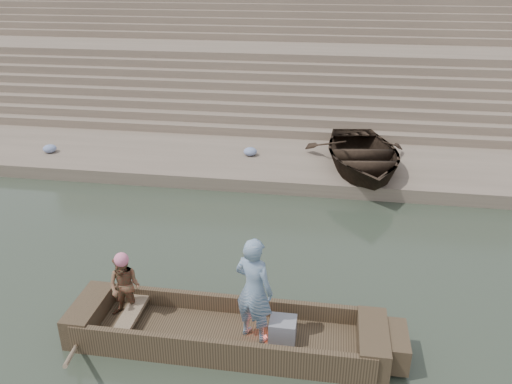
% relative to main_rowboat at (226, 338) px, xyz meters
% --- Properties ---
extents(ground, '(120.00, 120.00, 0.00)m').
position_rel_main_rowboat_xyz_m(ground, '(-2.11, 0.46, -0.11)').
color(ground, '#2A3427').
rests_on(ground, ground).
extents(lower_landing, '(32.00, 4.00, 0.40)m').
position_rel_main_rowboat_xyz_m(lower_landing, '(-2.11, 8.46, 0.09)').
color(lower_landing, '#84715E').
rests_on(lower_landing, ground).
extents(mid_landing, '(32.00, 3.00, 2.80)m').
position_rel_main_rowboat_xyz_m(mid_landing, '(-2.11, 15.96, 1.29)').
color(mid_landing, '#84715E').
rests_on(mid_landing, ground).
extents(upper_landing, '(32.00, 3.00, 5.20)m').
position_rel_main_rowboat_xyz_m(upper_landing, '(-2.11, 22.96, 2.49)').
color(upper_landing, '#84715E').
rests_on(upper_landing, ground).
extents(ghat_steps, '(32.00, 11.00, 5.20)m').
position_rel_main_rowboat_xyz_m(ghat_steps, '(-2.11, 17.65, 1.69)').
color(ghat_steps, '#84715E').
rests_on(ghat_steps, ground).
extents(main_rowboat, '(5.00, 1.30, 0.22)m').
position_rel_main_rowboat_xyz_m(main_rowboat, '(0.00, 0.00, 0.00)').
color(main_rowboat, brown).
rests_on(main_rowboat, ground).
extents(rowboat_trim, '(6.04, 2.63, 1.94)m').
position_rel_main_rowboat_xyz_m(rowboat_trim, '(0.21, -0.00, 0.20)').
color(rowboat_trim, brown).
rests_on(rowboat_trim, ground).
extents(standing_man, '(0.84, 0.71, 1.96)m').
position_rel_main_rowboat_xyz_m(standing_man, '(0.51, -0.00, 1.09)').
color(standing_man, navy).
rests_on(standing_man, main_rowboat).
extents(rowing_man, '(0.66, 0.53, 1.27)m').
position_rel_main_rowboat_xyz_m(rowing_man, '(-1.89, 0.20, 0.75)').
color(rowing_man, '#216337').
rests_on(rowing_man, main_rowboat).
extents(television, '(0.46, 0.42, 0.40)m').
position_rel_main_rowboat_xyz_m(television, '(1.00, -0.00, 0.31)').
color(television, gray).
rests_on(television, main_rowboat).
extents(beached_rowboat, '(3.85, 4.95, 0.94)m').
position_rel_main_rowboat_xyz_m(beached_rowboat, '(2.59, 7.87, 0.76)').
color(beached_rowboat, '#2D2116').
rests_on(beached_rowboat, lower_landing).
extents(cloth_bundles, '(7.11, 1.19, 0.26)m').
position_rel_main_rowboat_xyz_m(cloth_bundles, '(-4.31, 8.18, 0.42)').
color(cloth_bundles, '#3F5999').
rests_on(cloth_bundles, lower_landing).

